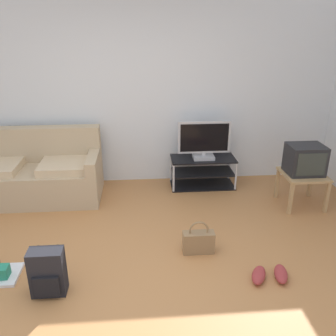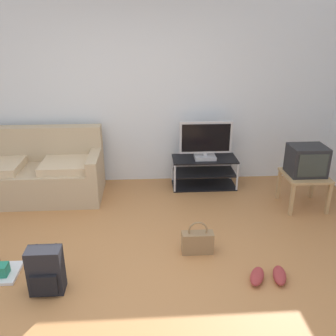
{
  "view_description": "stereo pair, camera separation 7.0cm",
  "coord_description": "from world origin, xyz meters",
  "px_view_note": "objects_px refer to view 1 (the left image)",
  "views": [
    {
      "loc": [
        0.14,
        -2.71,
        2.24
      ],
      "look_at": [
        0.45,
        1.03,
        0.73
      ],
      "focal_mm": 38.44,
      "sensor_mm": 36.0,
      "label": 1
    },
    {
      "loc": [
        0.21,
        -2.71,
        2.24
      ],
      "look_at": [
        0.45,
        1.03,
        0.73
      ],
      "focal_mm": 38.44,
      "sensor_mm": 36.0,
      "label": 2
    }
  ],
  "objects_px": {
    "tv_stand": "(203,172)",
    "sneakers_pair": "(270,274)",
    "crt_tv": "(305,159)",
    "flat_tv": "(204,141)",
    "backpack": "(48,273)",
    "couch": "(34,174)",
    "side_table": "(303,178)",
    "handbag": "(198,241)"
  },
  "relations": [
    {
      "from": "flat_tv",
      "to": "side_table",
      "type": "bearing_deg",
      "value": -29.97
    },
    {
      "from": "handbag",
      "to": "sneakers_pair",
      "type": "bearing_deg",
      "value": -38.5
    },
    {
      "from": "tv_stand",
      "to": "crt_tv",
      "type": "height_order",
      "value": "crt_tv"
    },
    {
      "from": "flat_tv",
      "to": "handbag",
      "type": "relative_size",
      "value": 2.03
    },
    {
      "from": "couch",
      "to": "crt_tv",
      "type": "bearing_deg",
      "value": -8.26
    },
    {
      "from": "crt_tv",
      "to": "backpack",
      "type": "bearing_deg",
      "value": -153.35
    },
    {
      "from": "side_table",
      "to": "handbag",
      "type": "distance_m",
      "value": 1.8
    },
    {
      "from": "side_table",
      "to": "handbag",
      "type": "height_order",
      "value": "side_table"
    },
    {
      "from": "side_table",
      "to": "backpack",
      "type": "distance_m",
      "value": 3.27
    },
    {
      "from": "sneakers_pair",
      "to": "tv_stand",
      "type": "bearing_deg",
      "value": 97.48
    },
    {
      "from": "side_table",
      "to": "flat_tv",
      "type": "bearing_deg",
      "value": 150.03
    },
    {
      "from": "flat_tv",
      "to": "couch",
      "type": "bearing_deg",
      "value": -176.29
    },
    {
      "from": "tv_stand",
      "to": "sneakers_pair",
      "type": "xyz_separation_m",
      "value": [
        0.28,
        -2.13,
        -0.17
      ]
    },
    {
      "from": "handbag",
      "to": "tv_stand",
      "type": "bearing_deg",
      "value": 78.93
    },
    {
      "from": "tv_stand",
      "to": "sneakers_pair",
      "type": "distance_m",
      "value": 2.16
    },
    {
      "from": "flat_tv",
      "to": "handbag",
      "type": "bearing_deg",
      "value": -101.22
    },
    {
      "from": "flat_tv",
      "to": "sneakers_pair",
      "type": "xyz_separation_m",
      "value": [
        0.28,
        -2.11,
        -0.66
      ]
    },
    {
      "from": "crt_tv",
      "to": "handbag",
      "type": "relative_size",
      "value": 1.22
    },
    {
      "from": "backpack",
      "to": "sneakers_pair",
      "type": "height_order",
      "value": "backpack"
    },
    {
      "from": "tv_stand",
      "to": "flat_tv",
      "type": "height_order",
      "value": "flat_tv"
    },
    {
      "from": "couch",
      "to": "flat_tv",
      "type": "height_order",
      "value": "flat_tv"
    },
    {
      "from": "couch",
      "to": "crt_tv",
      "type": "distance_m",
      "value": 3.59
    },
    {
      "from": "flat_tv",
      "to": "sneakers_pair",
      "type": "relative_size",
      "value": 1.75
    },
    {
      "from": "backpack",
      "to": "handbag",
      "type": "distance_m",
      "value": 1.51
    },
    {
      "from": "couch",
      "to": "handbag",
      "type": "relative_size",
      "value": 4.91
    },
    {
      "from": "crt_tv",
      "to": "flat_tv",
      "type": "bearing_deg",
      "value": 150.62
    },
    {
      "from": "crt_tv",
      "to": "tv_stand",
      "type": "bearing_deg",
      "value": 149.8
    },
    {
      "from": "couch",
      "to": "side_table",
      "type": "relative_size",
      "value": 3.39
    },
    {
      "from": "backpack",
      "to": "side_table",
      "type": "bearing_deg",
      "value": 42.22
    },
    {
      "from": "flat_tv",
      "to": "side_table",
      "type": "xyz_separation_m",
      "value": [
        1.18,
        -0.68,
        -0.33
      ]
    },
    {
      "from": "crt_tv",
      "to": "couch",
      "type": "bearing_deg",
      "value": 171.74
    },
    {
      "from": "flat_tv",
      "to": "side_table",
      "type": "height_order",
      "value": "flat_tv"
    },
    {
      "from": "crt_tv",
      "to": "sneakers_pair",
      "type": "xyz_separation_m",
      "value": [
        -0.9,
        -1.44,
        -0.59
      ]
    },
    {
      "from": "side_table",
      "to": "sneakers_pair",
      "type": "distance_m",
      "value": 1.72
    },
    {
      "from": "backpack",
      "to": "handbag",
      "type": "xyz_separation_m",
      "value": [
        1.42,
        0.5,
        -0.09
      ]
    },
    {
      "from": "flat_tv",
      "to": "handbag",
      "type": "xyz_separation_m",
      "value": [
        -0.32,
        -1.63,
        -0.58
      ]
    },
    {
      "from": "flat_tv",
      "to": "crt_tv",
      "type": "relative_size",
      "value": 1.66
    },
    {
      "from": "sneakers_pair",
      "to": "flat_tv",
      "type": "bearing_deg",
      "value": 97.56
    },
    {
      "from": "couch",
      "to": "sneakers_pair",
      "type": "bearing_deg",
      "value": -36.59
    },
    {
      "from": "tv_stand",
      "to": "sneakers_pair",
      "type": "bearing_deg",
      "value": -82.52
    },
    {
      "from": "flat_tv",
      "to": "backpack",
      "type": "distance_m",
      "value": 2.8
    },
    {
      "from": "couch",
      "to": "crt_tv",
      "type": "height_order",
      "value": "couch"
    }
  ]
}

